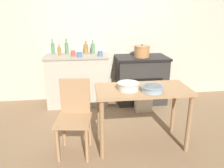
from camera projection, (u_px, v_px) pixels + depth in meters
The scene contains 18 objects.
ground_plane at pixel (117, 137), 3.00m from camera, with size 14.00×14.00×0.00m, color #896B4C.
wall_back at pixel (105, 33), 4.10m from camera, with size 8.00×0.07×2.55m.
counter_cabinet at pixel (78, 80), 4.00m from camera, with size 1.10×0.57×0.92m.
stove at pixel (141, 79), 4.12m from camera, with size 0.94×0.64×0.87m.
work_table at pixel (142, 98), 2.67m from camera, with size 1.14×0.56×0.77m.
chair at pixel (74, 115), 2.60m from camera, with size 0.45×0.45×0.90m.
flour_sack at pixel (143, 101), 3.78m from camera, with size 0.28×0.19×0.35m, color beige.
stock_pot at pixel (142, 51), 3.90m from camera, with size 0.28×0.28×0.23m.
mixing_bowl_large at pixel (128, 86), 2.56m from camera, with size 0.26×0.26×0.09m.
mixing_bowl_small at pixel (152, 88), 2.51m from camera, with size 0.26×0.26×0.07m.
bottle_far_left at pixel (93, 48), 3.99m from camera, with size 0.07×0.07×0.24m.
bottle_left at pixel (53, 48), 3.97m from camera, with size 0.06×0.06×0.26m.
bottle_mid_left at pixel (67, 48), 3.95m from camera, with size 0.07×0.07×0.27m.
bottle_center_left at pixel (86, 49), 3.98m from camera, with size 0.08×0.08×0.23m.
bottle_center at pixel (59, 51), 3.86m from camera, with size 0.06×0.06×0.19m.
cup_center_right at pixel (100, 54), 3.76m from camera, with size 0.09×0.09×0.09m, color #4C6B99.
cup_mid_right at pixel (79, 55), 3.69m from camera, with size 0.09×0.09×0.09m, color #4C6B99.
cup_right at pixel (73, 53), 3.75m from camera, with size 0.08×0.08×0.10m, color #B74C42.
Camera 1 is at (-0.40, -2.59, 1.65)m, focal length 35.00 mm.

